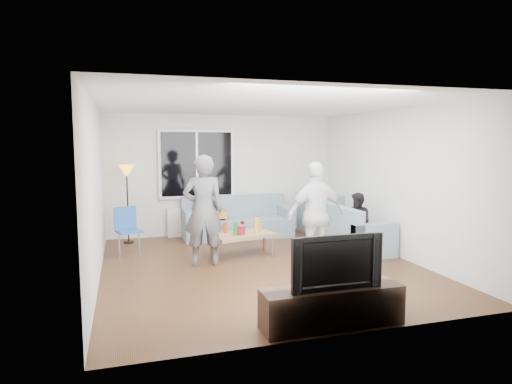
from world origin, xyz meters
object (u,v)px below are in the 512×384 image
object	(u,v)px
side_chair	(129,232)
player_left	(203,210)
player_right	(316,215)
spectator_right	(358,222)
spectator_back	(206,210)
sofa_back_section	(238,217)
floor_lamp	(128,204)
sofa_right_section	(349,225)
television	(333,260)
tv_console	(332,307)
coffee_table	(242,244)

from	to	relation	value
side_chair	player_left	world-z (taller)	player_left
player_right	spectator_right	size ratio (longest dim) A/B	1.57
player_left	spectator_right	xyz separation A→B (m)	(2.90, 0.09, -0.36)
spectator_right	spectator_back	xyz separation A→B (m)	(-2.50, 1.87, 0.06)
sofa_back_section	floor_lamp	bearing A→B (deg)	177.80
spectator_right	side_chair	bearing A→B (deg)	-117.55
floor_lamp	player_right	xyz separation A→B (m)	(2.89, -2.67, 0.08)
sofa_right_section	spectator_right	distance (m)	0.35
television	side_chair	bearing A→B (deg)	118.73
spectator_right	television	size ratio (longest dim) A/B	1.04
spectator_back	tv_console	size ratio (longest dim) A/B	0.75
tv_console	sofa_back_section	bearing A→B (deg)	88.22
player_right	spectator_back	bearing A→B (deg)	-66.96
sofa_back_section	side_chair	xyz separation A→B (m)	(-2.24, -0.95, 0.01)
spectator_right	tv_console	size ratio (longest dim) A/B	0.68
spectator_back	tv_console	world-z (taller)	spectator_back
player_left	sofa_right_section	bearing A→B (deg)	-163.51
floor_lamp	spectator_right	bearing A→B (deg)	-25.34
player_right	television	distance (m)	2.33
player_right	television	world-z (taller)	player_right
sofa_back_section	sofa_right_section	world-z (taller)	same
player_right	side_chair	bearing A→B (deg)	-33.19
sofa_right_section	player_right	distance (m)	1.64
spectator_back	television	world-z (taller)	spectator_back
player_left	spectator_right	world-z (taller)	player_left
coffee_table	player_right	bearing A→B (deg)	-47.00
coffee_table	side_chair	bearing A→B (deg)	162.99
spectator_right	television	distance (m)	3.54
player_right	spectator_right	xyz separation A→B (m)	(1.18, 0.74, -0.31)
spectator_back	television	bearing A→B (deg)	-74.59
sofa_back_section	spectator_back	xyz separation A→B (m)	(-0.67, 0.03, 0.18)
sofa_back_section	side_chair	bearing A→B (deg)	-156.98
side_chair	spectator_right	bearing A→B (deg)	-30.48
sofa_right_section	spectator_right	world-z (taller)	spectator_right
sofa_right_section	television	xyz separation A→B (m)	(-1.98, -3.25, 0.32)
player_left	floor_lamp	bearing A→B (deg)	-51.61
floor_lamp	tv_console	bearing A→B (deg)	-66.68
player_left	tv_console	xyz separation A→B (m)	(0.92, -2.83, -0.69)
coffee_table	television	size ratio (longest dim) A/B	1.05
side_chair	player_left	xyz separation A→B (m)	(1.17, -0.98, 0.48)
coffee_table	tv_console	world-z (taller)	tv_console
coffee_table	player_left	distance (m)	1.10
coffee_table	player_right	size ratio (longest dim) A/B	0.64
player_right	television	xyz separation A→B (m)	(-0.80, -2.19, -0.11)
spectator_back	player_left	bearing A→B (deg)	-92.22
sofa_right_section	player_left	bearing A→B (deg)	98.23
spectator_back	tv_console	distance (m)	4.84
player_right	tv_console	bearing A→B (deg)	66.17
spectator_right	floor_lamp	bearing A→B (deg)	-130.57
coffee_table	spectator_right	xyz separation A→B (m)	(2.15, -0.30, 0.34)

